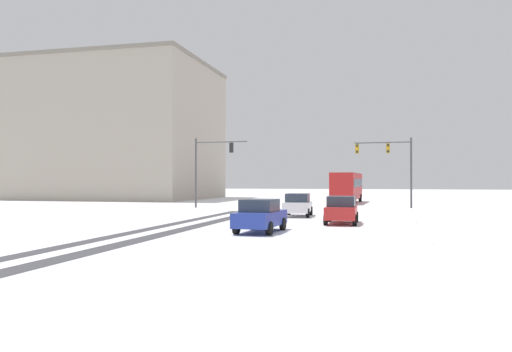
% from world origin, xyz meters
% --- Properties ---
extents(wheel_track_left_lane, '(0.85, 36.24, 0.01)m').
position_xyz_m(wheel_track_left_lane, '(-4.53, 16.47, 0.00)').
color(wheel_track_left_lane, '#424247').
rests_on(wheel_track_left_lane, ground).
extents(wheel_track_right_lane, '(1.02, 36.24, 0.01)m').
position_xyz_m(wheel_track_right_lane, '(-2.74, 16.47, 0.00)').
color(wheel_track_right_lane, '#424247').
rests_on(wheel_track_right_lane, ground).
extents(sidewalk_kerb_right, '(4.00, 36.24, 0.12)m').
position_xyz_m(sidewalk_kerb_right, '(11.19, 14.83, 0.06)').
color(sidewalk_kerb_right, white).
rests_on(sidewalk_kerb_right, ground).
extents(traffic_signal_far_right, '(5.25, 0.49, 6.50)m').
position_xyz_m(traffic_signal_far_right, '(8.00, 43.00, 4.61)').
color(traffic_signal_far_right, '#47474C').
rests_on(traffic_signal_far_right, ground).
extents(traffic_signal_far_left, '(5.16, 0.46, 6.50)m').
position_xyz_m(traffic_signal_far_left, '(-8.42, 38.88, 4.37)').
color(traffic_signal_far_left, '#47474C').
rests_on(traffic_signal_far_left, ground).
extents(car_white_lead, '(2.00, 4.19, 1.62)m').
position_xyz_m(car_white_lead, '(1.44, 29.49, 0.82)').
color(car_white_lead, silver).
rests_on(car_white_lead, ground).
extents(car_red_second, '(1.89, 4.13, 1.62)m').
position_xyz_m(car_red_second, '(4.94, 23.95, 0.82)').
color(car_red_second, red).
rests_on(car_red_second, ground).
extents(car_blue_third, '(2.00, 4.18, 1.62)m').
position_xyz_m(car_blue_third, '(1.48, 17.98, 0.82)').
color(car_blue_third, '#233899').
rests_on(car_blue_third, ground).
extents(bus_oncoming, '(3.00, 11.09, 3.38)m').
position_xyz_m(bus_oncoming, '(3.27, 52.68, 1.99)').
color(bus_oncoming, '#B21E1E').
rests_on(bus_oncoming, ground).
extents(office_building_far_left_block, '(28.22, 21.00, 18.90)m').
position_xyz_m(office_building_far_left_block, '(-30.60, 59.74, 9.46)').
color(office_building_far_left_block, '#A89E8E').
rests_on(office_building_far_left_block, ground).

